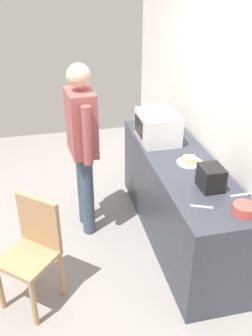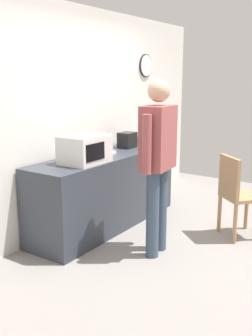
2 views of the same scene
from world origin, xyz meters
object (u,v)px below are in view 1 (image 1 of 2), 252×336
person_standing (83,139)px  toaster (211,178)px  sandwich_plate (190,161)px  salad_bowl (244,209)px  fork_utensil (240,195)px  wooden_chair (34,247)px  spoon_utensil (202,207)px  microwave (158,127)px

person_standing → toaster: bearing=47.2°
sandwich_plate → salad_bowl: bearing=6.3°
toaster → person_standing: person_standing is taller
toaster → person_standing: 1.30m
fork_utensil → person_standing: (-1.04, -1.15, 0.15)m
toaster → wooden_chair: toaster is taller
sandwich_plate → person_standing: person_standing is taller
spoon_utensil → wooden_chair: bearing=-100.9°
wooden_chair → person_standing: bearing=148.7°
sandwich_plate → wooden_chair: sandwich_plate is taller
sandwich_plate → toaster: size_ratio=1.10×
toaster → fork_utensil: (0.16, 0.19, -0.10)m
microwave → toaster: bearing=7.9°
toaster → person_standing: (-0.88, -0.95, 0.05)m
microwave → sandwich_plate: size_ratio=2.06×
spoon_utensil → wooden_chair: size_ratio=0.18×
person_standing → wooden_chair: 1.15m
microwave → fork_utensil: microwave is taller
salad_bowl → toaster: 0.41m
microwave → person_standing: size_ratio=0.28×
fork_utensil → wooden_chair: wooden_chair is taller
toaster → spoon_utensil: toaster is taller
fork_utensil → wooden_chair: size_ratio=0.18×
salad_bowl → spoon_utensil: bearing=-119.2°
microwave → sandwich_plate: bearing=14.0°
toaster → person_standing: size_ratio=0.12×
spoon_utensil → person_standing: (-1.13, -0.78, 0.15)m
salad_bowl → wooden_chair: salad_bowl is taller
person_standing → salad_bowl: bearing=39.3°
person_standing → spoon_utensil: bearing=34.6°
microwave → fork_utensil: size_ratio=2.94×
toaster → fork_utensil: bearing=50.7°
microwave → salad_bowl: bearing=9.4°
toaster → wooden_chair: 1.56m
sandwich_plate → person_standing: 1.05m
spoon_utensil → wooden_chair: (-0.25, -1.31, -0.37)m
sandwich_plate → spoon_utensil: 0.72m
spoon_utensil → fork_utensil: bearing=103.2°
microwave → fork_utensil: bearing=15.8°
sandwich_plate → wooden_chair: (0.45, -1.48, -0.39)m
sandwich_plate → toaster: 0.46m
sandwich_plate → toaster: toaster is taller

